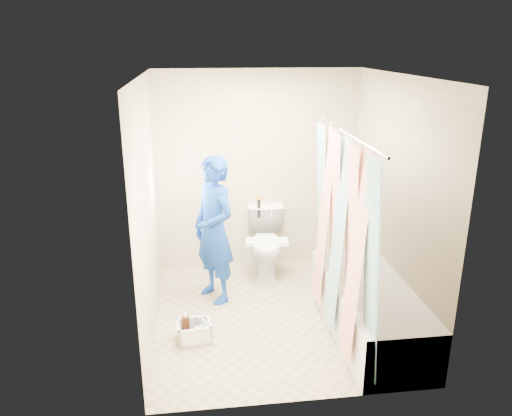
{
  "coord_description": "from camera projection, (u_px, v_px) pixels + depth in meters",
  "views": [
    {
      "loc": [
        -0.76,
        -4.46,
        2.69
      ],
      "look_at": [
        -0.14,
        0.39,
        1.05
      ],
      "focal_mm": 35.0,
      "sensor_mm": 36.0,
      "label": 1
    }
  ],
  "objects": [
    {
      "name": "bathtub",
      "position": [
        369.0,
        308.0,
        4.76
      ],
      "size": [
        0.7,
        1.75,
        0.5
      ],
      "color": "white",
      "rests_on": "ground"
    },
    {
      "name": "wall_back",
      "position": [
        258.0,
        172.0,
        5.98
      ],
      "size": [
        2.4,
        0.02,
        2.4
      ],
      "primitive_type": "cube",
      "color": "tan",
      "rests_on": "ground"
    },
    {
      "name": "wall_front",
      "position": [
        306.0,
        262.0,
        3.54
      ],
      "size": [
        2.4,
        0.02,
        2.4
      ],
      "primitive_type": "cube",
      "color": "tan",
      "rests_on": "ground"
    },
    {
      "name": "curtain_rod",
      "position": [
        346.0,
        134.0,
        4.19
      ],
      "size": [
        0.02,
        1.9,
        0.02
      ],
      "primitive_type": "cylinder",
      "rotation": [
        1.57,
        0.0,
        0.0
      ],
      "color": "silver",
      "rests_on": "wall_back"
    },
    {
      "name": "tank_lid",
      "position": [
        267.0,
        242.0,
        5.8
      ],
      "size": [
        0.51,
        0.27,
        0.04
      ],
      "primitive_type": "cube",
      "rotation": [
        0.0,
        0.0,
        -0.11
      ],
      "color": "white",
      "rests_on": "toilet"
    },
    {
      "name": "cleaning_caddy",
      "position": [
        195.0,
        332.0,
        4.69
      ],
      "size": [
        0.34,
        0.28,
        0.24
      ],
      "rotation": [
        0.0,
        0.0,
        0.11
      ],
      "color": "white",
      "rests_on": "ground"
    },
    {
      "name": "wall_right",
      "position": [
        396.0,
        200.0,
        4.91
      ],
      "size": [
        0.02,
        2.6,
        2.4
      ],
      "primitive_type": "cube",
      "color": "tan",
      "rests_on": "ground"
    },
    {
      "name": "toilet",
      "position": [
        267.0,
        243.0,
        5.94
      ],
      "size": [
        0.53,
        0.83,
        0.8
      ],
      "primitive_type": "imported",
      "rotation": [
        0.0,
        0.0,
        -0.11
      ],
      "color": "white",
      "rests_on": "ground"
    },
    {
      "name": "wall_left",
      "position": [
        148.0,
        210.0,
        4.62
      ],
      "size": [
        0.02,
        2.6,
        2.4
      ],
      "primitive_type": "cube",
      "color": "tan",
      "rests_on": "ground"
    },
    {
      "name": "plumber",
      "position": [
        214.0,
        230.0,
        5.25
      ],
      "size": [
        0.63,
        0.7,
        1.59
      ],
      "primitive_type": "imported",
      "rotation": [
        0.0,
        0.0,
        -1.02
      ],
      "color": "navy",
      "rests_on": "ground"
    },
    {
      "name": "floor",
      "position": [
        274.0,
        315.0,
        5.14
      ],
      "size": [
        2.6,
        2.6,
        0.0
      ],
      "primitive_type": "plane",
      "color": "tan",
      "rests_on": "ground"
    },
    {
      "name": "ceiling",
      "position": [
        277.0,
        75.0,
        4.38
      ],
      "size": [
        2.4,
        2.6,
        0.02
      ],
      "primitive_type": "cube",
      "color": "silver",
      "rests_on": "wall_back"
    },
    {
      "name": "shower_curtain",
      "position": [
        340.0,
        236.0,
        4.48
      ],
      "size": [
        0.06,
        1.75,
        1.8
      ],
      "primitive_type": "cube",
      "color": "white",
      "rests_on": "curtain_rod"
    },
    {
      "name": "tank_internals",
      "position": [
        262.0,
        206.0,
        6.02
      ],
      "size": [
        0.2,
        0.06,
        0.26
      ],
      "color": "black",
      "rests_on": "toilet"
    }
  ]
}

